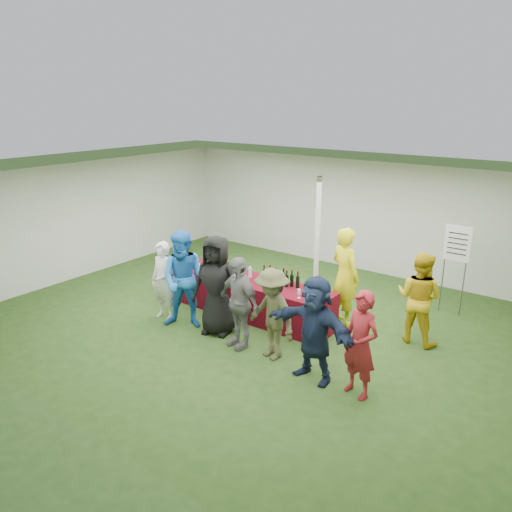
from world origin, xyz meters
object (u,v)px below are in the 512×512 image
Objects in this scene: customer_0 at (163,281)px; serving_table at (248,296)px; staff_pourer at (345,276)px; customer_3 at (239,302)px; staff_back at (419,298)px; dump_bucket at (317,297)px; customer_4 at (272,314)px; customer_5 at (315,329)px; wine_list_sign at (457,250)px; customer_2 at (217,285)px; customer_6 at (360,345)px; customer_1 at (185,280)px.

serving_table is at bearing 43.18° from customer_0.
staff_pourer is 1.16× the size of customer_3.
staff_back is (3.07, 0.85, 0.45)m from serving_table.
staff_pourer reaches higher than customer_0.
customer_4 reaches higher than dump_bucket.
staff_pourer is 3.44m from customer_0.
customer_5 reaches higher than customer_0.
customer_0 is (-4.25, -1.97, -0.05)m from staff_back.
wine_list_sign is 4.66m from customer_2.
wine_list_sign is 3.87m from customer_5.
dump_bucket is 2.99m from customer_0.
customer_6 is at bearing -23.07° from serving_table.
customer_5 reaches higher than customer_4.
wine_list_sign is (1.53, 2.66, 0.48)m from dump_bucket.
customer_3 is at bearing -30.65° from customer_2.
staff_pourer reaches higher than customer_3.
staff_pourer is (1.69, 0.77, 0.56)m from serving_table.
customer_2 is at bearing 7.11° from customer_0.
customer_2 is at bearing 35.04° from staff_back.
customer_5 is at bearing 128.54° from staff_pourer.
customer_2 is at bearing -87.83° from serving_table.
customer_5 is at bearing -163.64° from customer_6.
staff_back reaches higher than customer_3.
customer_6 is at bearing -38.60° from dump_bucket.
customer_0 is at bearing -136.28° from serving_table.
serving_table is 3.22m from staff_back.
serving_table is 1.94m from staff_pourer.
customer_2 reaches higher than customer_5.
customer_4 is (0.68, 0.01, -0.03)m from customer_3.
dump_bucket is at bearing 55.31° from customer_3.
customer_1 reaches higher than serving_table.
customer_3 is at bearing 85.41° from staff_pourer.
customer_4 is at bearing -117.22° from wine_list_sign.
customer_4 is (-0.31, -0.91, -0.07)m from dump_bucket.
customer_4 is (1.33, -0.17, -0.14)m from customer_2.
customer_0 is (-1.17, -1.12, 0.40)m from serving_table.
staff_pourer is 1.13× the size of customer_5.
customer_4 is 0.93× the size of customer_5.
customer_0 is 0.84× the size of customer_2.
staff_back is 3.54m from customer_2.
customer_5 is at bearing -3.15° from customer_0.
customer_1 reaches higher than staff_back.
customer_2 is (-1.63, -0.74, 0.08)m from dump_bucket.
wine_list_sign reaches higher than customer_4.
customer_5 is 1.04× the size of customer_6.
customer_4 is (-0.33, -1.90, -0.17)m from staff_pourer.
customer_3 is 1.01× the size of customer_6.
customer_2 reaches higher than serving_table.
staff_pourer is at bearing 88.82° from dump_bucket.
customer_5 is (3.42, -0.16, 0.06)m from customer_0.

